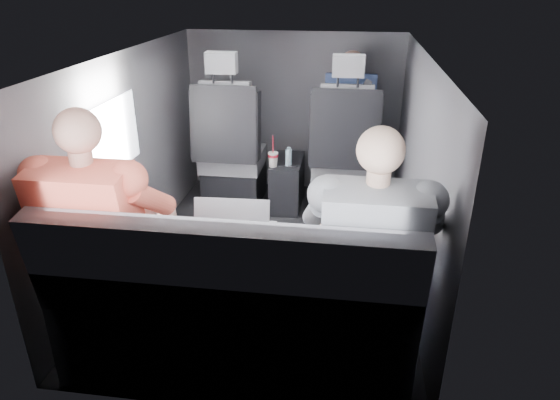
# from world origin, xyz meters

# --- Properties ---
(floor) EXTENTS (2.60, 2.60, 0.00)m
(floor) POSITION_xyz_m (0.00, 0.00, 0.00)
(floor) COLOR black
(floor) RESTS_ON ground
(ceiling) EXTENTS (2.60, 2.60, 0.00)m
(ceiling) POSITION_xyz_m (0.00, 0.00, 1.35)
(ceiling) COLOR #B2B2AD
(ceiling) RESTS_ON panel_back
(panel_left) EXTENTS (0.02, 2.60, 1.35)m
(panel_left) POSITION_xyz_m (-0.90, 0.00, 0.68)
(panel_left) COLOR #56565B
(panel_left) RESTS_ON floor
(panel_right) EXTENTS (0.02, 2.60, 1.35)m
(panel_right) POSITION_xyz_m (0.90, 0.00, 0.68)
(panel_right) COLOR #56565B
(panel_right) RESTS_ON floor
(panel_front) EXTENTS (1.80, 0.02, 1.35)m
(panel_front) POSITION_xyz_m (0.00, 1.30, 0.68)
(panel_front) COLOR #56565B
(panel_front) RESTS_ON floor
(panel_back) EXTENTS (1.80, 0.02, 1.35)m
(panel_back) POSITION_xyz_m (0.00, -1.30, 0.68)
(panel_back) COLOR #56565B
(panel_back) RESTS_ON floor
(side_window) EXTENTS (0.02, 0.75, 0.42)m
(side_window) POSITION_xyz_m (-0.88, -0.30, 0.90)
(side_window) COLOR white
(side_window) RESTS_ON panel_left
(seatbelt) EXTENTS (0.35, 0.11, 0.59)m
(seatbelt) POSITION_xyz_m (0.45, 0.67, 0.80)
(seatbelt) COLOR black
(seatbelt) RESTS_ON front_seat_right
(front_seat_left) EXTENTS (0.52, 0.58, 1.26)m
(front_seat_left) POSITION_xyz_m (-0.45, 0.84, 0.40)
(front_seat_left) COLOR black
(front_seat_left) RESTS_ON floor
(front_seat_right) EXTENTS (0.52, 0.58, 1.26)m
(front_seat_right) POSITION_xyz_m (0.45, 0.84, 0.40)
(front_seat_right) COLOR black
(front_seat_right) RESTS_ON floor
(center_console) EXTENTS (0.24, 0.48, 0.41)m
(center_console) POSITION_xyz_m (0.00, 0.88, 0.20)
(center_console) COLOR black
(center_console) RESTS_ON floor
(rear_bench) EXTENTS (1.60, 0.57, 0.92)m
(rear_bench) POSITION_xyz_m (0.00, -1.06, 0.31)
(rear_bench) COLOR slate
(rear_bench) RESTS_ON floor
(soda_cup) EXTENTS (0.08, 0.08, 0.25)m
(soda_cup) POSITION_xyz_m (-0.09, 0.72, 0.46)
(soda_cup) COLOR white
(soda_cup) RESTS_ON center_console
(water_bottle) EXTENTS (0.05, 0.05, 0.15)m
(water_bottle) POSITION_xyz_m (0.03, 0.76, 0.47)
(water_bottle) COLOR #99B9D0
(water_bottle) RESTS_ON center_console
(laptop_white) EXTENTS (0.39, 0.38, 0.27)m
(laptop_white) POSITION_xyz_m (-0.55, -0.82, 0.64)
(laptop_white) COLOR white
(laptop_white) RESTS_ON passenger_rear_left
(laptop_silver) EXTENTS (0.36, 0.33, 0.25)m
(laptop_silver) POSITION_xyz_m (-0.04, -0.78, 0.63)
(laptop_silver) COLOR silver
(laptop_silver) RESTS_ON rear_bench
(laptop_black) EXTENTS (0.37, 0.39, 0.23)m
(laptop_black) POSITION_xyz_m (0.56, -0.80, 0.63)
(laptop_black) COLOR black
(laptop_black) RESTS_ON passenger_rear_right
(passenger_rear_left) EXTENTS (0.54, 0.65, 1.28)m
(passenger_rear_left) POSITION_xyz_m (-0.61, -0.97, 0.65)
(passenger_rear_left) COLOR #2D2D31
(passenger_rear_left) RESTS_ON rear_bench
(passenger_rear_right) EXTENTS (0.52, 0.64, 1.26)m
(passenger_rear_right) POSITION_xyz_m (0.60, -0.97, 0.64)
(passenger_rear_right) COLOR navy
(passenger_rear_right) RESTS_ON rear_bench
(passenger_front_right) EXTENTS (0.40, 0.40, 0.80)m
(passenger_front_right) POSITION_xyz_m (0.47, 1.10, 0.75)
(passenger_front_right) COLOR navy
(passenger_front_right) RESTS_ON front_seat_right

